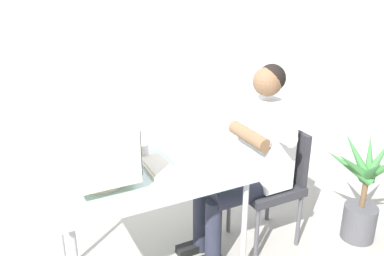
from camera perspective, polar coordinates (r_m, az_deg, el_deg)
name	(u,v)px	position (r m, az deg, el deg)	size (l,w,h in m)	color
wall_back	(119,17)	(3.69, -9.97, 14.79)	(8.00, 0.10, 3.00)	silver
desk	(150,184)	(2.57, -5.81, -7.62)	(1.17, 0.66, 0.73)	#B7B7BC
crt_monitor	(101,151)	(2.36, -12.36, -3.13)	(0.37, 0.33, 0.38)	beige
keyboard	(162,171)	(2.54, -4.15, -5.90)	(0.17, 0.47, 0.03)	beige
office_chair	(273,177)	(3.05, 10.98, -6.67)	(0.42, 0.42, 0.86)	#4C4C51
person_seated	(251,155)	(2.84, 8.13, -3.75)	(0.74, 0.57, 1.33)	silver
potted_plant	(364,191)	(3.26, 22.52, -8.01)	(0.57, 0.52, 0.80)	#4C4C51
desk_mug	(142,150)	(2.74, -6.84, -3.07)	(0.09, 0.10, 0.10)	white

